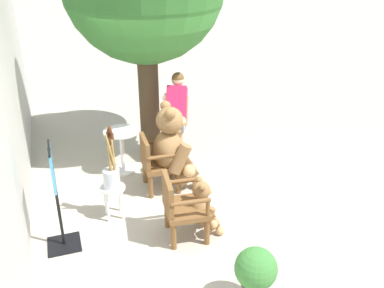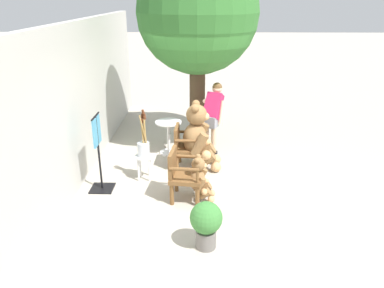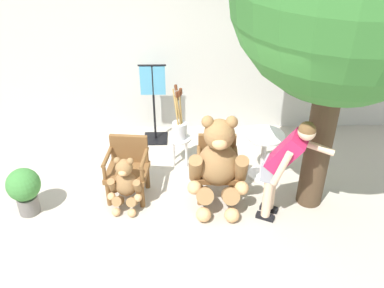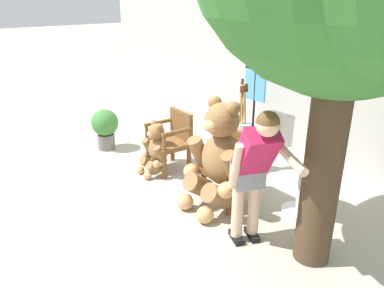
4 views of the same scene
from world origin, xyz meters
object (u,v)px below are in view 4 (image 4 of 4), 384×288
object	(u,v)px
teddy_bear_large	(218,157)
potted_plant	(105,126)
wooden_chair_left	(172,139)
round_side_table	(302,178)
teddy_bear_small	(156,149)
brush_bucket	(243,127)
person_visitor	(254,166)
white_stool	(243,147)
clothing_display_stand	(254,108)
wooden_chair_right	(233,166)

from	to	relation	value
teddy_bear_large	potted_plant	xyz separation A→B (m)	(-2.54, -0.12, -0.26)
wooden_chair_left	round_side_table	bearing A→B (deg)	11.38
teddy_bear_small	brush_bucket	size ratio (longest dim) A/B	0.86
person_visitor	white_stool	bearing A→B (deg)	134.94
brush_bucket	potted_plant	distance (m)	2.33
wooden_chair_left	clothing_display_stand	size ratio (longest dim) A/B	0.63
person_visitor	clothing_display_stand	xyz separation A→B (m)	(-1.71, 2.00, -0.18)
teddy_bear_large	round_side_table	size ratio (longest dim) A/B	1.87
teddy_bear_large	brush_bucket	world-z (taller)	brush_bucket
wooden_chair_left	round_side_table	world-z (taller)	wooden_chair_left
white_stool	brush_bucket	distance (m)	0.31
wooden_chair_left	round_side_table	xyz separation A→B (m)	(1.94, 0.39, -0.01)
wooden_chair_right	white_stool	size ratio (longest dim) A/B	1.87
teddy_bear_large	clothing_display_stand	world-z (taller)	clothing_display_stand
person_visitor	potted_plant	bearing A→B (deg)	177.00
teddy_bear_small	brush_bucket	xyz separation A→B (m)	(0.72, 1.02, 0.29)
person_visitor	clothing_display_stand	world-z (taller)	person_visitor
teddy_bear_small	potted_plant	size ratio (longest dim) A/B	1.14
wooden_chair_left	clothing_display_stand	distance (m)	1.50
person_visitor	potted_plant	world-z (taller)	person_visitor
white_stool	brush_bucket	world-z (taller)	brush_bucket
wooden_chair_right	round_side_table	world-z (taller)	wooden_chair_right
wooden_chair_left	person_visitor	world-z (taller)	person_visitor
teddy_bear_large	white_stool	xyz separation A→B (m)	(-0.51, 1.00, -0.30)
round_side_table	brush_bucket	bearing A→B (deg)	164.27
wooden_chair_right	teddy_bear_large	xyz separation A→B (m)	(-0.01, -0.25, 0.20)
teddy_bear_large	clothing_display_stand	size ratio (longest dim) A/B	0.99
wooden_chair_left	teddy_bear_small	world-z (taller)	wooden_chair_left
person_visitor	round_side_table	bearing A→B (deg)	93.38
teddy_bear_large	potted_plant	world-z (taller)	teddy_bear_large
potted_plant	person_visitor	bearing A→B (deg)	-3.00
wooden_chair_left	teddy_bear_small	bearing A→B (deg)	-92.11
teddy_bear_small	brush_bucket	bearing A→B (deg)	54.77
round_side_table	clothing_display_stand	size ratio (longest dim) A/B	0.53
wooden_chair_left	person_visitor	size ratio (longest dim) A/B	0.57
teddy_bear_small	round_side_table	bearing A→B (deg)	19.03
brush_bucket	clothing_display_stand	world-z (taller)	clothing_display_stand
teddy_bear_small	round_side_table	world-z (taller)	teddy_bear_small
teddy_bear_large	teddy_bear_small	size ratio (longest dim) A/B	1.73
teddy_bear_small	clothing_display_stand	size ratio (longest dim) A/B	0.57
clothing_display_stand	wooden_chair_left	bearing A→B (deg)	-101.30
wooden_chair_left	person_visitor	xyz separation A→B (m)	(2.00, -0.55, 0.44)
wooden_chair_left	person_visitor	bearing A→B (deg)	-15.27
wooden_chair_right	brush_bucket	distance (m)	0.93
person_visitor	clothing_display_stand	distance (m)	2.63
wooden_chair_left	potted_plant	size ratio (longest dim) A/B	1.26
white_stool	potted_plant	xyz separation A→B (m)	(-2.03, -1.12, 0.04)
teddy_bear_large	clothing_display_stand	bearing A→B (deg)	118.77
teddy_bear_large	teddy_bear_small	distance (m)	1.27
teddy_bear_small	clothing_display_stand	distance (m)	1.79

